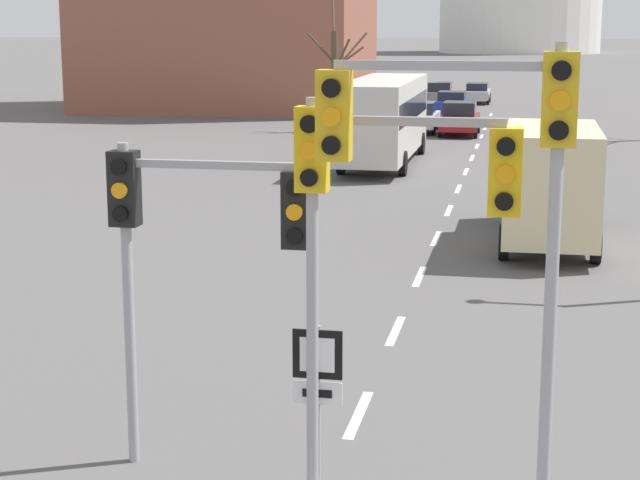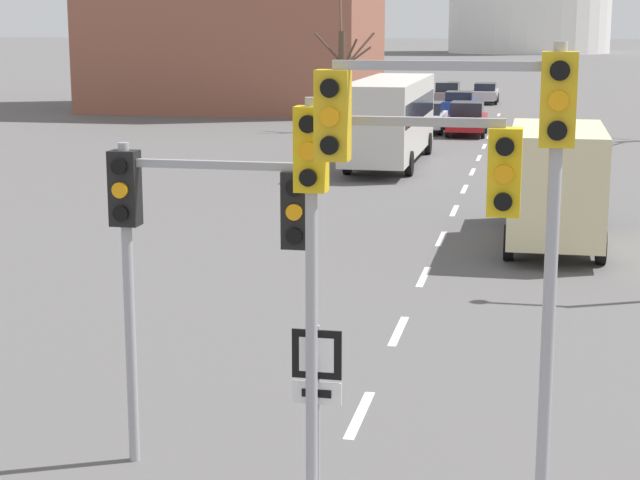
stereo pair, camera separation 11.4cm
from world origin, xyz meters
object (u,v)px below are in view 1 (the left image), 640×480
traffic_signal_near_left (187,226)px  sedan_far_left (422,117)px  sedan_near_right (460,118)px  route_sign_post (318,384)px  sedan_near_left (440,94)px  sedan_far_right (477,93)px  traffic_signal_near_right (479,170)px  delivery_truck (550,180)px  sedan_mid_centre (452,104)px  traffic_signal_centre_tall (378,204)px  city_bus (384,115)px

traffic_signal_near_left → sedan_far_left: bearing=91.8°
sedan_near_right → sedan_far_left: 2.44m
route_sign_post → sedan_near_left: size_ratio=0.56×
sedan_far_left → sedan_far_right: (1.89, 21.68, -0.05)m
sedan_near_right → sedan_far_right: bearing=90.5°
sedan_far_left → traffic_signal_near_right: bearing=-83.7°
route_sign_post → delivery_truck: delivery_truck is taller
traffic_signal_near_right → delivery_truck: traffic_signal_near_right is taller
sedan_mid_centre → sedan_far_right: 12.36m
traffic_signal_near_left → traffic_signal_near_right: bearing=-22.1°
traffic_signal_near_right → sedan_near_left: bearing=95.0°
sedan_far_right → traffic_signal_near_left: bearing=-90.4°
traffic_signal_centre_tall → delivery_truck: 16.95m
traffic_signal_near_left → sedan_far_left: size_ratio=0.95×
traffic_signal_near_right → city_bus: (-5.32, 32.37, -2.18)m
traffic_signal_near_left → traffic_signal_near_right: size_ratio=0.77×
traffic_signal_near_right → sedan_near_right: traffic_signal_near_right is taller
traffic_signal_near_left → city_bus: (-1.64, 30.88, -1.17)m
city_bus → sedan_near_left: bearing=90.7°
sedan_mid_centre → sedan_far_left: 9.41m
delivery_truck → sedan_far_right: bearing=94.9°
route_sign_post → sedan_near_left: 64.57m
sedan_far_left → delivery_truck: delivery_truck is taller
sedan_mid_centre → sedan_near_left: bearing=98.9°
traffic_signal_near_right → sedan_near_right: size_ratio=1.30×
traffic_signal_centre_tall → route_sign_post: 2.37m
traffic_signal_near_right → city_bus: traffic_signal_near_right is taller
sedan_far_left → city_bus: city_bus is taller
traffic_signal_centre_tall → traffic_signal_near_left: 2.78m
traffic_signal_near_left → city_bus: traffic_signal_near_left is taller
traffic_signal_near_right → sedan_mid_centre: bearing=94.3°
traffic_signal_centre_tall → sedan_far_left: bearing=95.0°
delivery_truck → sedan_mid_centre: bearing=97.9°
traffic_signal_centre_tall → sedan_near_left: bearing=94.0°
route_sign_post → sedan_far_left: size_ratio=0.50×
traffic_signal_near_right → route_sign_post: size_ratio=2.49×
sedan_near_left → city_bus: 32.85m
traffic_signal_centre_tall → city_bus: bearing=97.5°
traffic_signal_centre_tall → delivery_truck: traffic_signal_centre_tall is taller
sedan_far_left → sedan_far_right: bearing=85.0°
sedan_mid_centre → delivery_truck: bearing=-82.1°
sedan_far_left → sedan_near_right: bearing=-31.2°
sedan_near_left → delivery_truck: size_ratio=0.55×
traffic_signal_near_right → city_bus: 32.88m
traffic_signal_centre_tall → delivery_truck: size_ratio=0.68×
route_sign_post → city_bus: size_ratio=0.21×
route_sign_post → sedan_far_right: route_sign_post is taller
sedan_far_right → delivery_truck: bearing=-85.1°
traffic_signal_centre_tall → sedan_far_right: traffic_signal_centre_tall is taller
sedan_mid_centre → sedan_far_right: (0.96, 12.32, -0.05)m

